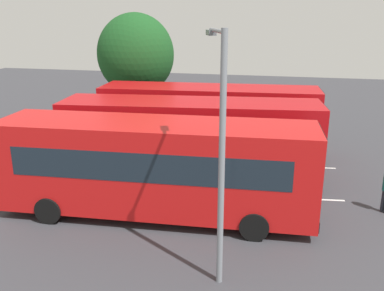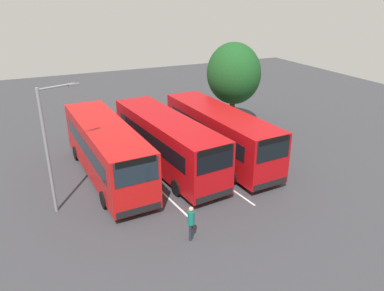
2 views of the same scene
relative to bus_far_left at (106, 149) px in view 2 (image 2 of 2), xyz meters
name	(u,v)px [view 2 (image 2 of 2)]	position (x,y,z in m)	size (l,w,h in m)	color
ground_plane	(167,166)	(0.20, 3.77, -1.84)	(65.54, 65.54, 0.00)	#38383D
bus_far_left	(106,149)	(0.00, 0.00, 0.00)	(10.97, 3.17, 3.37)	red
bus_center_left	(167,141)	(0.35, 3.76, 0.00)	(11.05, 3.75, 3.37)	#B70C11
bus_center_right	(220,133)	(0.45, 7.49, 0.00)	(10.99, 3.31, 3.37)	#B70C11
pedestrian	(191,220)	(7.90, 2.00, -0.81)	(0.45, 0.45, 1.74)	#232833
street_lamp	(50,142)	(2.70, -3.17, 1.96)	(0.89, 2.10, 6.54)	gray
depot_tree	(234,74)	(-4.90, 11.58, 2.63)	(4.69, 4.22, 6.95)	#4C3823
lane_stripe_outer_left	(140,172)	(0.20, 1.96, -1.84)	(12.98, 0.12, 0.01)	silver
lane_stripe_inner_left	(192,162)	(0.20, 5.58, -1.84)	(12.98, 0.12, 0.01)	silver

